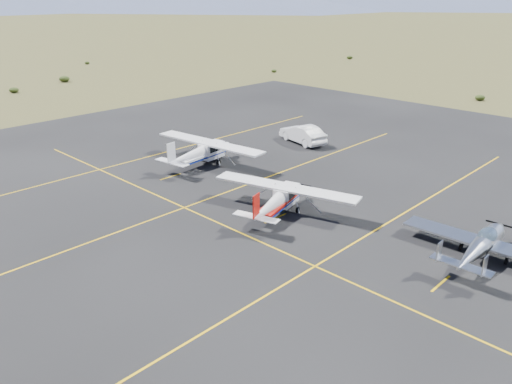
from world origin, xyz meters
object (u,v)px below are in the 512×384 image
aircraft_low_wing (482,245)px  aircraft_plain (201,152)px  aircraft_cessna (279,199)px  sedan (303,134)px

aircraft_low_wing → aircraft_plain: (-0.23, 22.80, 0.26)m
aircraft_low_wing → aircraft_cessna: (-3.15, 11.67, 0.18)m
aircraft_low_wing → aircraft_plain: aircraft_plain is taller
aircraft_low_wing → aircraft_cessna: aircraft_cessna is taller
aircraft_cessna → sedan: size_ratio=1.89×
aircraft_cessna → aircraft_plain: 11.51m
aircraft_low_wing → sedan: 23.65m
aircraft_plain → sedan: (11.03, -1.75, -0.33)m
aircraft_cessna → aircraft_plain: bearing=59.4°
aircraft_plain → aircraft_cessna: bearing=-111.4°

